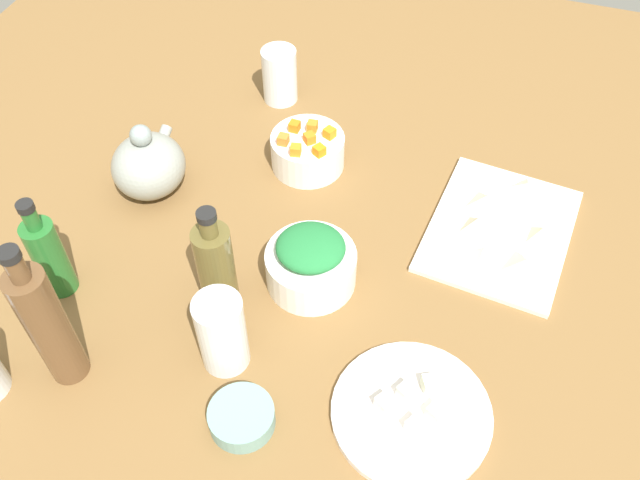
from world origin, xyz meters
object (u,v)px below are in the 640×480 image
teapot (149,165)px  bottle_2 (216,266)px  plate_tofu (411,413)px  bottle_1 (49,255)px  cutting_board (500,230)px  bowl_carrots (308,151)px  drinking_glass_0 (280,75)px  bottle_0 (47,325)px  bowl_small_side (242,417)px  drinking_glass_1 (222,333)px  bowl_greens (311,268)px

teapot → bottle_2: (-18.79, -21.64, 2.84)cm
plate_tofu → bottle_1: size_ratio=1.17×
teapot → bottle_2: size_ratio=0.74×
cutting_board → bowl_carrots: bearing=81.4°
plate_tofu → drinking_glass_0: 73.25cm
plate_tofu → bottle_0: (-8.68, 48.48, 10.92)cm
plate_tofu → bowl_small_side: 23.26cm
cutting_board → bottle_1: bearing=117.7°
bottle_1 → drinking_glass_1: (-3.68, -30.02, -1.02)cm
bowl_small_side → bottle_1: 38.76cm
bowl_greens → bowl_carrots: size_ratio=1.07×
bottle_1 → drinking_glass_1: size_ratio=1.42×
bowl_carrots → teapot: (-14.68, 24.19, 2.43)cm
bowl_small_side → bowl_carrots: bearing=9.4°
cutting_board → bottle_2: bearing=125.7°
bottle_1 → drinking_glass_0: size_ratio=1.70×
bottle_2 → teapot: bearing=49.0°
bowl_small_side → drinking_glass_1: bearing=35.3°
plate_tofu → bowl_small_side: size_ratio=2.45×
bottle_2 → bottle_0: bearing=139.2°
cutting_board → bottle_0: 72.50cm
plate_tofu → bottle_2: (9.57, 32.73, 7.89)cm
bottle_2 → drinking_glass_1: bottle_2 is taller
bottle_1 → bowl_small_side: bearing=-108.9°
bowl_greens → drinking_glass_0: (42.15, 21.26, 2.38)cm
bowl_carrots → bottle_2: bearing=175.6°
plate_tofu → bottle_0: size_ratio=0.83×
plate_tofu → bowl_greens: bowl_greens is taller
drinking_glass_0 → bottle_1: bearing=164.1°
teapot → plate_tofu: bearing=-117.5°
bowl_small_side → bottle_0: size_ratio=0.34×
bowl_carrots → bowl_small_side: (-51.52, -8.54, -1.61)cm
bowl_greens → drinking_glass_1: drinking_glass_1 is taller
bowl_small_side → teapot: (36.84, 32.73, 4.04)cm
bowl_carrots → drinking_glass_1: size_ratio=1.00×
bowl_greens → bottle_2: bearing=124.0°
bowl_greens → bowl_carrots: 27.07cm
plate_tofu → bottle_1: bearing=86.1°
bowl_greens → bottle_2: size_ratio=0.71×
bowl_greens → bottle_1: bearing=110.3°
bowl_greens → bowl_carrots: (25.35, 9.50, 0.01)cm
plate_tofu → bowl_carrots: (43.04, 30.18, 2.62)cm
bowl_small_side → drinking_glass_1: (8.72, 6.18, 5.13)cm
cutting_board → bowl_greens: bowl_greens is taller
bottle_1 → bowl_carrots: bearing=-35.3°
bowl_carrots → drinking_glass_1: 43.01cm
bowl_carrots → teapot: teapot is taller
bottle_1 → plate_tofu: bearing=-93.9°
bowl_greens → bowl_carrots: bearing=20.5°
bottle_1 → bottle_2: bottle_2 is taller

